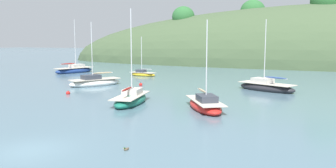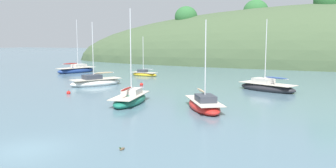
# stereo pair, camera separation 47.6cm
# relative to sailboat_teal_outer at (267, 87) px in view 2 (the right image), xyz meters

# --- Properties ---
(ground_plane) EXTENTS (400.00, 400.00, 0.00)m
(ground_plane) POSITION_rel_sailboat_teal_outer_xyz_m (-9.37, -27.38, -0.43)
(ground_plane) COLOR slate
(sailboat_teal_outer) EXTENTS (7.41, 5.33, 8.45)m
(sailboat_teal_outer) POSITION_rel_sailboat_teal_outer_xyz_m (0.00, 0.00, 0.00)
(sailboat_teal_outer) COLOR #232328
(sailboat_teal_outer) RESTS_ON ground
(sailboat_cream_ketch) EXTENTS (5.61, 7.24, 8.35)m
(sailboat_cream_ketch) POSITION_rel_sailboat_teal_outer_xyz_m (-21.08, -3.45, -0.00)
(sailboat_cream_ketch) COLOR white
(sailboat_cream_ketch) RESTS_ON ground
(sailboat_yellow_far) EXTENTS (5.19, 6.62, 7.72)m
(sailboat_yellow_far) POSITION_rel_sailboat_teal_outer_xyz_m (-3.67, -13.29, -0.03)
(sailboat_yellow_far) COLOR red
(sailboat_yellow_far) RESTS_ON ground
(sailboat_grey_yawl) EXTENTS (3.24, 6.83, 8.91)m
(sailboat_grey_yawl) POSITION_rel_sailboat_teal_outer_xyz_m (-10.78, -13.17, -0.02)
(sailboat_grey_yawl) COLOR #196B56
(sailboat_grey_yawl) RESTS_ON ground
(sailboat_white_near) EXTENTS (4.94, 2.46, 6.55)m
(sailboat_white_near) POSITION_rel_sailboat_teal_outer_xyz_m (-20.58, 9.73, -0.11)
(sailboat_white_near) COLOR gold
(sailboat_white_near) RESTS_ON ground
(sailboat_black_sloop) EXTENTS (4.86, 7.93, 9.72)m
(sailboat_black_sloop) POSITION_rel_sailboat_teal_outer_xyz_m (-34.49, 10.32, 0.02)
(sailboat_black_sloop) COLOR navy
(sailboat_black_sloop) RESTS_ON ground
(mooring_buoy_channel) EXTENTS (0.44, 0.44, 0.54)m
(mooring_buoy_channel) POSITION_rel_sailboat_teal_outer_xyz_m (-19.71, -10.73, -0.30)
(mooring_buoy_channel) COLOR red
(mooring_buoy_channel) RESTS_ON ground
(mooring_buoy_inner) EXTENTS (0.44, 0.44, 0.54)m
(mooring_buoy_inner) POSITION_rel_sailboat_teal_outer_xyz_m (-15.52, -1.37, -0.30)
(mooring_buoy_inner) COLOR red
(mooring_buoy_inner) RESTS_ON ground
(duck_straggler) EXTENTS (0.24, 0.43, 0.24)m
(duck_straggler) POSITION_rel_sailboat_teal_outer_xyz_m (-4.67, -25.41, -0.37)
(duck_straggler) COLOR brown
(duck_straggler) RESTS_ON ground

